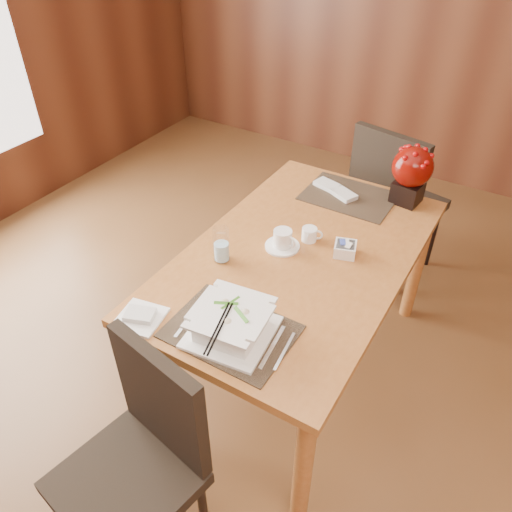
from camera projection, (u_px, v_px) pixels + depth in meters
The scene contains 14 objects.
ground at pixel (230, 454), 2.25m from camera, with size 6.00×6.00×0.00m, color brown.
dining_table at pixel (299, 270), 2.25m from camera, with size 0.90×1.50×0.75m.
placemat_near at pixel (231, 331), 1.82m from camera, with size 0.45×0.33×0.01m, color black.
placemat_far at pixel (349, 196), 2.56m from camera, with size 0.45×0.33×0.01m, color black.
soup_setting at pixel (231, 323), 1.77m from camera, with size 0.32×0.32×0.12m.
coffee_cup at pixel (283, 240), 2.20m from camera, with size 0.16×0.16×0.09m.
water_glass at pixel (221, 245), 2.10m from camera, with size 0.07×0.07×0.16m, color silver.
creamer_jug at pixel (309, 234), 2.24m from camera, with size 0.09×0.09×0.06m, color white, non-canonical shape.
sugar_caddy at pixel (345, 249), 2.16m from camera, with size 0.09×0.09×0.06m, color white.
berry_decor at pixel (412, 172), 2.42m from camera, with size 0.20×0.20×0.29m.
napkins_far at pixel (337, 190), 2.58m from camera, with size 0.25×0.09×0.02m, color silver, non-canonical shape.
bread_plate at pixel (140, 318), 1.87m from camera, with size 0.16×0.16×0.01m, color white.
near_chair at pixel (141, 452), 1.70m from camera, with size 0.50×0.50×0.92m.
far_chair at pixel (392, 197), 2.92m from camera, with size 0.55×0.55×1.00m.
Camera 1 is at (0.73, -0.98, 2.09)m, focal length 35.00 mm.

